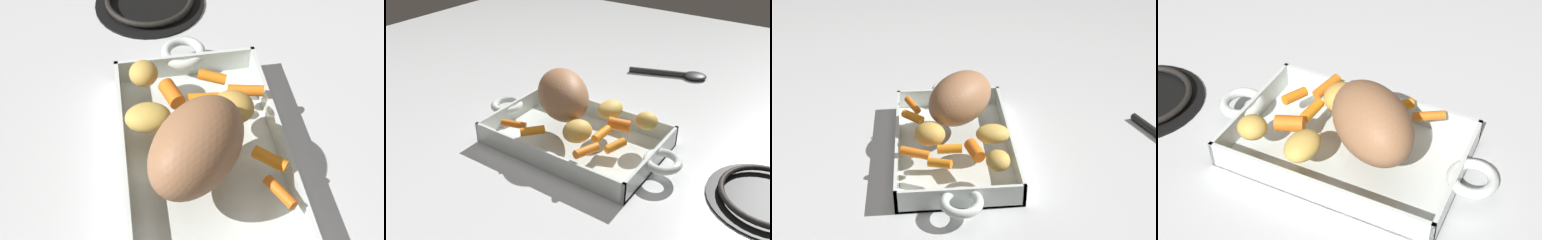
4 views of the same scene
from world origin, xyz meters
The scene contains 12 objects.
ground_plane centered at (0.00, 0.00, 0.00)m, with size 2.11×2.11×0.00m, color silver.
roasting_dish centered at (0.00, 0.00, 0.01)m, with size 0.46×0.22×0.05m.
pork_roast centered at (0.04, -0.02, 0.10)m, with size 0.16×0.10×0.10m, color #986846.
baby_carrot_northwest centered at (0.05, 0.08, 0.05)m, with size 0.02×0.02×0.05m, color orange.
baby_carrot_long centered at (-0.07, 0.01, 0.05)m, with size 0.02×0.02×0.04m, color orange.
baby_carrot_center_right centered at (-0.08, 0.08, 0.05)m, with size 0.02×0.02×0.05m, color orange.
baby_carrot_center_left centered at (-0.11, 0.03, 0.05)m, with size 0.02×0.02×0.04m, color orange.
baby_carrot_northeast centered at (0.10, 0.08, 0.05)m, with size 0.01×0.01×0.05m, color orange.
baby_carrot_southwest centered at (-0.08, -0.03, 0.06)m, with size 0.02×0.02×0.04m, color orange.
potato_near_roast centered at (-0.12, -0.07, 0.06)m, with size 0.04×0.05×0.03m, color gold.
potato_whole centered at (-0.04, -0.07, 0.06)m, with size 0.06×0.05×0.03m, color gold.
potato_halved centered at (-0.04, 0.05, 0.07)m, with size 0.06×0.05×0.04m, color gold.
Camera 4 is at (0.27, -0.55, 0.61)m, focal length 51.91 mm.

